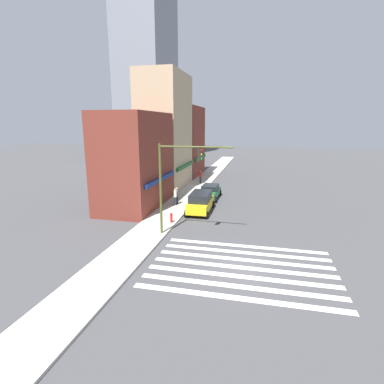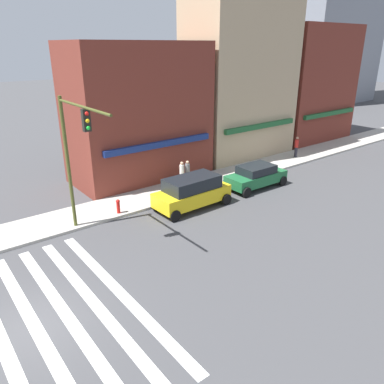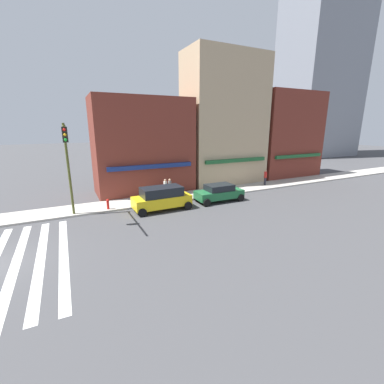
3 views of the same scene
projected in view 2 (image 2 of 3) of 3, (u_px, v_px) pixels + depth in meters
name	position (u px, v px, depth m)	size (l,w,h in m)	color
ground_plane	(34.00, 326.00, 13.14)	(200.00, 200.00, 0.00)	#424244
crosswalk_stripes	(34.00, 326.00, 13.14)	(7.00, 10.80, 0.01)	silver
storefront_row	(242.00, 85.00, 31.57)	(29.04, 5.30, 14.62)	maroon
traffic_signal	(75.00, 146.00, 17.55)	(0.32, 5.41, 6.96)	#474C1E
suv_yellow	(192.00, 192.00, 22.33)	(4.73, 2.12, 1.94)	yellow
sedan_green	(256.00, 176.00, 25.57)	(4.43, 2.02, 1.59)	#1E6638
pedestrian_white_shirt	(182.00, 174.00, 25.27)	(0.32, 0.32, 1.77)	#23232D
pedestrian_grey_coat	(187.00, 173.00, 25.49)	(0.32, 0.32, 1.77)	#23232D
pedestrian_red_jacket	(296.00, 146.00, 32.05)	(0.32, 0.32, 1.77)	#23232D
fire_hydrant	(118.00, 206.00, 21.41)	(0.24, 0.24, 0.84)	red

